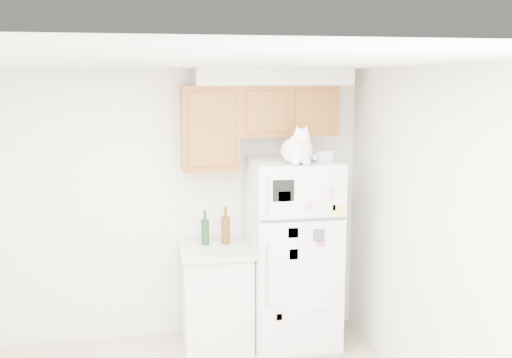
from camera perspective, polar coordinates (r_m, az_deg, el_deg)
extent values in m
cube|color=silver|center=(5.59, -9.63, -2.56)|extent=(3.80, 0.04, 2.50)
cube|color=silver|center=(4.15, 18.36, -7.11)|extent=(0.04, 4.00, 2.50)
cube|color=white|center=(3.48, -9.65, 11.02)|extent=(3.80, 4.00, 0.04)
cube|color=brown|center=(5.45, 2.94, 6.54)|extent=(0.90, 0.33, 0.45)
cube|color=brown|center=(5.34, -4.42, 4.86)|extent=(0.50, 0.33, 0.75)
cube|color=silver|center=(5.43, 1.64, 9.70)|extent=(1.40, 0.37, 0.15)
cube|color=white|center=(5.47, 3.50, -7.03)|extent=(0.76, 0.72, 1.70)
cube|color=white|center=(4.97, 4.61, -1.30)|extent=(0.74, 0.03, 0.44)
cube|color=white|center=(5.19, 4.49, -10.44)|extent=(0.74, 0.03, 1.19)
cube|color=#59595B|center=(5.02, 4.57, -3.82)|extent=(0.74, 0.03, 0.02)
cylinder|color=silver|center=(4.87, 1.06, -1.55)|extent=(0.02, 0.02, 0.32)
cylinder|color=silver|center=(5.04, 1.04, -9.04)|extent=(0.02, 0.02, 0.55)
cube|color=black|center=(4.91, 2.64, -1.12)|extent=(0.18, 0.00, 0.18)
cube|color=white|center=(5.01, 2.82, -6.18)|extent=(0.22, 0.00, 0.28)
cube|color=#C089BB|center=(5.02, 7.24, -1.42)|extent=(0.05, 0.00, 0.11)
cube|color=silver|center=(5.06, 3.66, -7.16)|extent=(0.09, 0.00, 0.09)
cube|color=#4B4B50|center=(4.92, 2.74, -1.68)|extent=(0.10, 0.00, 0.09)
cube|color=#B5819B|center=(4.99, 5.09, -2.58)|extent=(0.06, 0.00, 0.05)
cube|color=#D47D42|center=(5.21, 2.15, -13.03)|extent=(0.06, 0.00, 0.06)
cube|color=#9BC9DC|center=(5.29, 6.13, -12.51)|extent=(0.09, 0.00, 0.07)
cube|color=white|center=(5.01, 3.66, -5.14)|extent=(0.11, 0.00, 0.09)
cube|color=#E3DD50|center=(5.07, 7.85, -2.84)|extent=(0.10, 0.00, 0.08)
cube|color=white|center=(5.04, 7.04, -2.74)|extent=(0.10, 0.00, 0.05)
cube|color=#48484D|center=(5.07, 6.00, -5.35)|extent=(0.10, 0.00, 0.11)
cube|color=#B1478C|center=(5.10, 6.21, -6.15)|extent=(0.07, 0.00, 0.05)
cube|color=#9BB8DC|center=(5.20, 2.33, -12.76)|extent=(0.06, 0.00, 0.10)
cube|color=white|center=(5.54, -3.78, -11.29)|extent=(0.60, 0.60, 0.88)
cube|color=beige|center=(5.38, -3.80, -6.77)|extent=(0.64, 0.64, 0.04)
ellipsoid|color=white|center=(5.06, 3.90, 2.71)|extent=(0.27, 0.36, 0.23)
ellipsoid|color=white|center=(4.96, 4.19, 3.17)|extent=(0.19, 0.16, 0.21)
sphere|color=white|center=(4.90, 4.37, 4.05)|extent=(0.13, 0.13, 0.13)
cone|color=white|center=(4.88, 3.97, 4.82)|extent=(0.05, 0.05, 0.05)
cone|color=white|center=(4.90, 4.79, 4.83)|extent=(0.05, 0.05, 0.05)
cone|color=#D88C8C|center=(4.88, 3.99, 4.76)|extent=(0.02, 0.02, 0.03)
cone|color=#D88C8C|center=(4.90, 4.81, 4.76)|extent=(0.02, 0.02, 0.03)
sphere|color=white|center=(4.85, 4.54, 3.75)|extent=(0.06, 0.06, 0.06)
sphere|color=white|center=(4.92, 3.78, 1.68)|extent=(0.07, 0.07, 0.07)
sphere|color=white|center=(4.95, 4.81, 1.71)|extent=(0.07, 0.07, 0.07)
cylinder|color=white|center=(5.22, 4.75, 2.11)|extent=(0.16, 0.23, 0.08)
cube|color=white|center=(5.36, 4.49, 2.45)|extent=(0.22, 0.19, 0.10)
cube|color=white|center=(5.24, 6.33, 2.21)|extent=(0.18, 0.16, 0.09)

